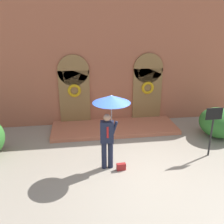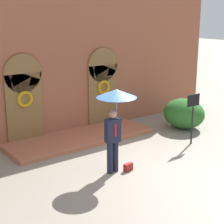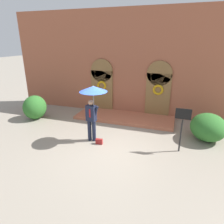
{
  "view_description": "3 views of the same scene",
  "coord_description": "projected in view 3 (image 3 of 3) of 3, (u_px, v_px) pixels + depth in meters",
  "views": [
    {
      "loc": [
        -1.49,
        -6.47,
        4.37
      ],
      "look_at": [
        -0.28,
        1.82,
        1.26
      ],
      "focal_mm": 40.0,
      "sensor_mm": 36.0,
      "label": 1
    },
    {
      "loc": [
        -6.47,
        -7.54,
        4.44
      ],
      "look_at": [
        -0.01,
        1.15,
        1.44
      ],
      "focal_mm": 60.0,
      "sensor_mm": 36.0,
      "label": 2
    },
    {
      "loc": [
        2.54,
        -6.7,
        4.02
      ],
      "look_at": [
        -0.13,
        1.33,
        0.97
      ],
      "focal_mm": 32.0,
      "sensor_mm": 36.0,
      "label": 3
    }
  ],
  "objects": [
    {
      "name": "shrub_right",
      "position": [
        208.0,
        127.0,
        8.4
      ],
      "size": [
        1.43,
        1.66,
        1.14
      ],
      "primitive_type": "ellipsoid",
      "color": "#2D6B28",
      "rests_on": "ground"
    },
    {
      "name": "person_with_umbrella",
      "position": [
        93.0,
        97.0,
        7.83
      ],
      "size": [
        1.1,
        1.1,
        2.36
      ],
      "color": "#191E33",
      "rests_on": "ground"
    },
    {
      "name": "sign_post",
      "position": [
        182.0,
        123.0,
        7.29
      ],
      "size": [
        0.56,
        0.06,
        1.72
      ],
      "color": "black",
      "rests_on": "ground"
    },
    {
      "name": "building_facade",
      "position": [
        131.0,
        66.0,
        10.9
      ],
      "size": [
        14.0,
        2.3,
        5.6
      ],
      "color": "#9E563D",
      "rests_on": "ground"
    },
    {
      "name": "ground_plane",
      "position": [
        105.0,
        145.0,
        8.1
      ],
      "size": [
        80.0,
        80.0,
        0.0
      ],
      "primitive_type": "plane",
      "color": "gray"
    },
    {
      "name": "shrub_left",
      "position": [
        35.0,
        107.0,
        10.68
      ],
      "size": [
        1.15,
        1.3,
        1.27
      ],
      "primitive_type": "ellipsoid",
      "color": "#2D6B28",
      "rests_on": "ground"
    },
    {
      "name": "handbag",
      "position": [
        99.0,
        141.0,
        8.17
      ],
      "size": [
        0.29,
        0.14,
        0.22
      ],
      "primitive_type": "cube",
      "rotation": [
        0.0,
        0.0,
        0.09
      ],
      "color": "maroon",
      "rests_on": "ground"
    }
  ]
}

